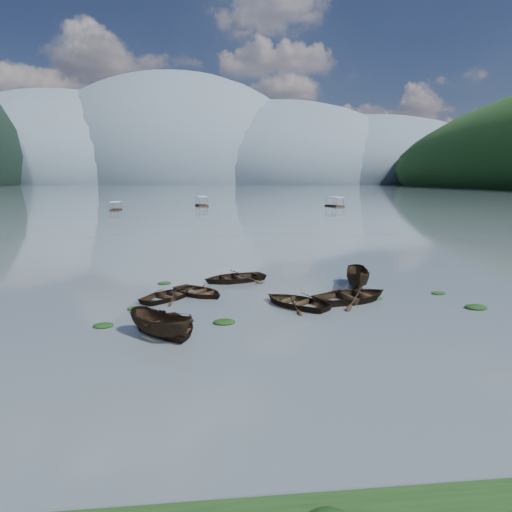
{
  "coord_description": "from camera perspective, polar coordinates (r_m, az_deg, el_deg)",
  "views": [
    {
      "loc": [
        -3.49,
        -20.48,
        7.49
      ],
      "look_at": [
        0.0,
        12.0,
        2.0
      ],
      "focal_mm": 32.0,
      "sensor_mm": 36.0,
      "label": 1
    }
  ],
  "objects": [
    {
      "name": "weed_clump_5",
      "position": [
        27.71,
        -14.7,
        -6.46
      ],
      "size": [
        1.07,
        0.87,
        0.23
      ],
      "primitive_type": "ellipsoid",
      "color": "black",
      "rests_on": "ground"
    },
    {
      "name": "pontoon_left",
      "position": [
        117.81,
        -17.1,
        5.47
      ],
      "size": [
        2.24,
        5.33,
        2.04
      ],
      "primitive_type": null,
      "rotation": [
        0.0,
        0.0,
        0.0
      ],
      "color": "black",
      "rests_on": "ground"
    },
    {
      "name": "haze_mtn_b",
      "position": [
        922.24,
        -9.77,
        8.94
      ],
      "size": [
        520.0,
        520.0,
        340.0
      ],
      "primitive_type": "ellipsoid",
      "color": "#475666",
      "rests_on": "ground"
    },
    {
      "name": "weed_clump_4",
      "position": [
        29.96,
        25.8,
        -5.91
      ],
      "size": [
        1.31,
        1.04,
        0.27
      ],
      "primitive_type": "ellipsoid",
      "color": "black",
      "rests_on": "ground"
    },
    {
      "name": "weed_clump_6",
      "position": [
        33.89,
        -11.4,
        -3.42
      ],
      "size": [
        0.98,
        0.81,
        0.2
      ],
      "primitive_type": "ellipsoid",
      "color": "black",
      "rests_on": "ground"
    },
    {
      "name": "rowboat_1",
      "position": [
        29.66,
        -10.83,
        -5.26
      ],
      "size": [
        4.82,
        4.95,
        0.84
      ],
      "primitive_type": "imported",
      "rotation": [
        0.0,
        0.0,
        2.43
      ],
      "color": "black",
      "rests_on": "ground"
    },
    {
      "name": "haze_mtn_d",
      "position": [
        975.7,
        13.39,
        8.84
      ],
      "size": [
        520.0,
        520.0,
        220.0
      ],
      "primitive_type": "ellipsoid",
      "color": "#475666",
      "rests_on": "ground"
    },
    {
      "name": "rowboat_3",
      "position": [
        27.68,
        5.02,
        -6.19
      ],
      "size": [
        5.36,
        5.46,
        0.93
      ],
      "primitive_type": "imported",
      "rotation": [
        0.0,
        0.0,
        3.87
      ],
      "color": "black",
      "rests_on": "ground"
    },
    {
      "name": "haze_mtn_c",
      "position": [
        931.63,
        2.75,
        9.07
      ],
      "size": [
        520.0,
        520.0,
        260.0
      ],
      "primitive_type": "ellipsoid",
      "color": "#475666",
      "rests_on": "ground"
    },
    {
      "name": "haze_mtn_a",
      "position": [
        955.58,
        -21.96,
        8.41
      ],
      "size": [
        520.0,
        520.0,
        280.0
      ],
      "primitive_type": "ellipsoid",
      "color": "#475666",
      "rests_on": "ground"
    },
    {
      "name": "weed_clump_2",
      "position": [
        24.38,
        -3.98,
        -8.37
      ],
      "size": [
        1.18,
        0.94,
        0.26
      ],
      "primitive_type": "ellipsoid",
      "color": "black",
      "rests_on": "ground"
    },
    {
      "name": "weed_clump_0",
      "position": [
        25.07,
        -18.55,
        -8.35
      ],
      "size": [
        1.05,
        0.86,
        0.23
      ],
      "primitive_type": "ellipsoid",
      "color": "black",
      "rests_on": "ground"
    },
    {
      "name": "rowboat_0",
      "position": [
        23.35,
        -10.48,
        -9.33
      ],
      "size": [
        4.24,
        5.09,
        0.91
      ],
      "primitive_type": "imported",
      "rotation": [
        0.0,
        0.0,
        0.28
      ],
      "color": "black",
      "rests_on": "ground"
    },
    {
      "name": "pontoon_right",
      "position": [
        130.71,
        9.79,
        6.12
      ],
      "size": [
        4.22,
        7.12,
        2.55
      ],
      "primitive_type": null,
      "rotation": [
        0.0,
        0.0,
        0.23
      ],
      "color": "black",
      "rests_on": "ground"
    },
    {
      "name": "rowboat_7",
      "position": [
        34.05,
        -2.73,
        -3.18
      ],
      "size": [
        5.56,
        4.72,
        0.98
      ],
      "primitive_type": "imported",
      "rotation": [
        0.0,
        0.0,
        5.04
      ],
      "color": "black",
      "rests_on": "ground"
    },
    {
      "name": "rowboat_5",
      "position": [
        33.08,
        12.61,
        -3.78
      ],
      "size": [
        2.66,
        4.51,
        1.64
      ],
      "primitive_type": "imported",
      "rotation": [
        0.0,
        0.0,
        -0.27
      ],
      "color": "black",
      "rests_on": "ground"
    },
    {
      "name": "weed_clump_3",
      "position": [
        30.06,
        14.8,
        -5.21
      ],
      "size": [
        0.82,
        0.69,
        0.18
      ],
      "primitive_type": "ellipsoid",
      "color": "black",
      "rests_on": "ground"
    },
    {
      "name": "rowboat_2",
      "position": [
        22.74,
        -11.69,
        -9.9
      ],
      "size": [
        3.95,
        3.89,
        1.56
      ],
      "primitive_type": "imported",
      "rotation": [
        0.0,
        0.0,
        0.8
      ],
      "color": "black",
      "rests_on": "ground"
    },
    {
      "name": "rowboat_4",
      "position": [
        29.22,
        11.94,
        -5.52
      ],
      "size": [
        6.08,
        5.19,
        1.06
      ],
      "primitive_type": "imported",
      "rotation": [
        0.0,
        0.0,
        1.92
      ],
      "color": "black",
      "rests_on": "ground"
    },
    {
      "name": "weed_clump_7",
      "position": [
        32.66,
        21.84,
        -4.42
      ],
      "size": [
        0.95,
        0.76,
        0.21
      ],
      "primitive_type": "ellipsoid",
      "color": "black",
      "rests_on": "ground"
    },
    {
      "name": "weed_clump_1",
      "position": [
        28.86,
        -12.48,
        -5.73
      ],
      "size": [
        0.86,
        0.69,
        0.19
      ],
      "primitive_type": "ellipsoid",
      "color": "black",
      "rests_on": "ground"
    },
    {
      "name": "rowboat_6",
      "position": [
        30.27,
        -7.17,
        -4.86
      ],
      "size": [
        4.87,
        4.95,
        0.84
      ],
      "primitive_type": "imported",
      "rotation": [
        0.0,
        0.0,
        0.74
      ],
      "color": "black",
      "rests_on": "ground"
    },
    {
      "name": "pontoon_centre",
      "position": [
        132.36,
        -6.79,
        6.23
      ],
      "size": [
        4.0,
        7.26,
        2.63
      ],
      "primitive_type": null,
      "rotation": [
        0.0,
        0.0,
        0.17
      ],
      "color": "black",
      "rests_on": "ground"
    },
    {
      "name": "ground_plane",
      "position": [
        22.08,
        3.39,
        -10.3
      ],
      "size": [
        2400.0,
        2400.0,
        0.0
      ],
      "primitive_type": "plane",
      "color": "#4B565D"
    }
  ]
}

